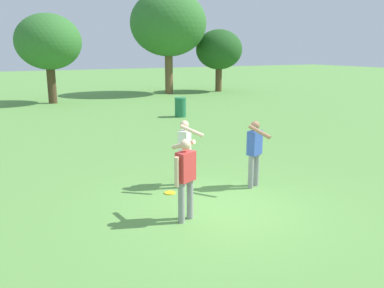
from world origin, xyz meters
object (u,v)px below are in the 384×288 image
at_px(person_catcher, 185,174).
at_px(tree_far_right, 219,50).
at_px(trash_can_beside_table, 180,107).
at_px(person_thrower, 255,149).
at_px(frisbee, 170,193).
at_px(tree_tall_left, 48,42).
at_px(person_bystander, 185,148).
at_px(tree_broad_center, 168,24).

xyz_separation_m(person_catcher, tree_far_right, (13.39, 20.97, 2.25)).
xyz_separation_m(person_catcher, trash_can_beside_table, (5.35, 11.27, -0.48)).
xyz_separation_m(person_thrower, frisbee, (-2.02, 0.53, -0.95)).
bearing_deg(tree_tall_left, person_bystander, -88.82).
bearing_deg(trash_can_beside_table, tree_far_right, 50.34).
xyz_separation_m(person_bystander, tree_tall_left, (-0.36, 17.72, 2.72)).
bearing_deg(person_thrower, tree_tall_left, 95.62).
height_order(tree_broad_center, tree_far_right, tree_broad_center).
distance_m(person_catcher, tree_far_right, 24.98).
bearing_deg(tree_tall_left, person_catcher, -91.60).
relative_size(person_bystander, tree_tall_left, 0.30).
distance_m(person_thrower, person_catcher, 2.58).
bearing_deg(person_bystander, frisbee, -151.20).
height_order(person_bystander, trash_can_beside_table, person_bystander).
bearing_deg(person_bystander, tree_broad_center, 66.82).
height_order(person_catcher, person_bystander, same).
height_order(frisbee, trash_can_beside_table, trash_can_beside_table).
relative_size(person_thrower, trash_can_beside_table, 1.71).
distance_m(frisbee, tree_broad_center, 22.19).
relative_size(person_thrower, person_catcher, 1.00).
relative_size(person_thrower, tree_tall_left, 0.30).
height_order(person_bystander, frisbee, person_bystander).
bearing_deg(person_bystander, tree_far_right, 56.89).
bearing_deg(tree_broad_center, trash_can_beside_table, -111.23).
bearing_deg(tree_far_right, tree_tall_left, -173.70).
height_order(tree_tall_left, tree_far_right, tree_tall_left).
xyz_separation_m(tree_tall_left, tree_broad_center, (8.67, 1.68, 1.38)).
relative_size(person_bystander, frisbee, 6.25).
height_order(person_thrower, trash_can_beside_table, person_thrower).
distance_m(person_catcher, frisbee, 1.83).
xyz_separation_m(person_thrower, person_catcher, (-2.37, -1.00, 0.00)).
bearing_deg(trash_can_beside_table, person_bystander, -115.18).
distance_m(trash_can_beside_table, tree_broad_center, 11.62).
height_order(tree_tall_left, tree_broad_center, tree_broad_center).
height_order(trash_can_beside_table, tree_tall_left, tree_tall_left).
xyz_separation_m(person_thrower, person_bystander, (-1.46, 0.83, 0.00)).
bearing_deg(person_thrower, frisbee, 165.42).
bearing_deg(frisbee, tree_tall_left, 89.39).
distance_m(person_bystander, frisbee, 1.14).
height_order(trash_can_beside_table, tree_far_right, tree_far_right).
bearing_deg(trash_can_beside_table, person_catcher, -115.39).
xyz_separation_m(person_thrower, tree_tall_left, (-1.83, 18.55, 2.72)).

